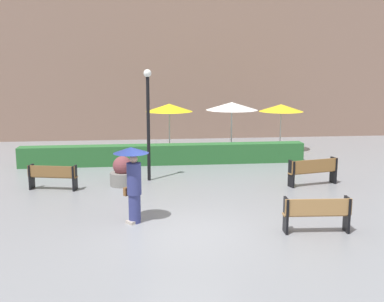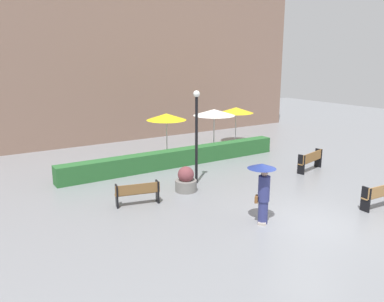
{
  "view_description": "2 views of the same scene",
  "coord_description": "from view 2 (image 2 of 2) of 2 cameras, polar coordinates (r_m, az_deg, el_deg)",
  "views": [
    {
      "loc": [
        -1.11,
        -11.31,
        4.1
      ],
      "look_at": [
        0.61,
        4.05,
        1.33
      ],
      "focal_mm": 44.1,
      "sensor_mm": 36.0,
      "label": 1
    },
    {
      "loc": [
        -9.72,
        -8.01,
        5.33
      ],
      "look_at": [
        -1.07,
        5.48,
        1.48
      ],
      "focal_mm": 36.51,
      "sensor_mm": 36.0,
      "label": 2
    }
  ],
  "objects": [
    {
      "name": "bench_near_right",
      "position": [
        15.73,
        25.89,
        -5.66
      ],
      "size": [
        1.68,
        0.47,
        0.9
      ],
      "color": "#9E7242",
      "rests_on": "ground"
    },
    {
      "name": "patio_umbrella_yellow",
      "position": [
        20.84,
        -3.76,
        5.0
      ],
      "size": [
        2.13,
        2.13,
        2.44
      ],
      "color": "silver",
      "rests_on": "ground"
    },
    {
      "name": "building_facade",
      "position": [
        25.9,
        -10.93,
        12.97
      ],
      "size": [
        28.0,
        1.2,
        10.4
      ],
      "primitive_type": "cube",
      "color": "#846656",
      "rests_on": "ground"
    },
    {
      "name": "patio_umbrella_yellow_far",
      "position": [
        24.71,
        6.46,
        5.94
      ],
      "size": [
        2.16,
        2.16,
        2.3
      ],
      "color": "silver",
      "rests_on": "ground"
    },
    {
      "name": "bench_far_left",
      "position": [
        14.59,
        -7.96,
        -5.97
      ],
      "size": [
        1.67,
        0.71,
        0.84
      ],
      "color": "brown",
      "rests_on": "ground"
    },
    {
      "name": "patio_umbrella_white",
      "position": [
        21.92,
        3.26,
        5.65
      ],
      "size": [
        2.34,
        2.34,
        2.52
      ],
      "color": "silver",
      "rests_on": "ground"
    },
    {
      "name": "ground_plane",
      "position": [
        13.67,
        16.65,
        -10.04
      ],
      "size": [
        60.0,
        60.0,
        0.0
      ],
      "primitive_type": "plane",
      "color": "gray"
    },
    {
      "name": "pedestrian_with_umbrella",
      "position": [
        12.86,
        10.3,
        -5.01
      ],
      "size": [
        0.93,
        0.93,
        2.03
      ],
      "color": "navy",
      "rests_on": "ground"
    },
    {
      "name": "planter_pot",
      "position": [
        15.94,
        -0.9,
        -4.35
      ],
      "size": [
        0.88,
        0.88,
        1.04
      ],
      "color": "slate",
      "rests_on": "ground"
    },
    {
      "name": "bench_far_right",
      "position": [
        19.6,
        16.98,
        -1.2
      ],
      "size": [
        1.86,
        0.76,
        0.93
      ],
      "color": "olive",
      "rests_on": "ground"
    },
    {
      "name": "hedge_strip",
      "position": [
        19.65,
        -2.21,
        -0.98
      ],
      "size": [
        12.03,
        0.7,
        0.84
      ],
      "primitive_type": "cube",
      "color": "#28602D",
      "rests_on": "ground"
    },
    {
      "name": "lamp_post",
      "position": [
        16.48,
        0.66,
        3.44
      ],
      "size": [
        0.28,
        0.28,
        4.01
      ],
      "color": "black",
      "rests_on": "ground"
    }
  ]
}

